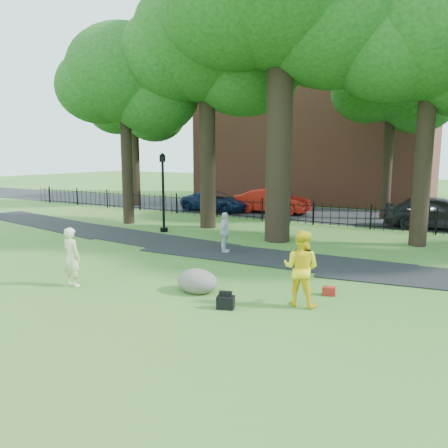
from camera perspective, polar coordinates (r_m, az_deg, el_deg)
The scene contains 16 objects.
ground at distance 13.41m, azimuth -4.77°, elevation -7.39°, with size 120.00×120.00×0.00m, color #2F6B25.
footpath at distance 16.26m, azimuth 5.97°, elevation -4.43°, with size 36.00×2.60×0.03m, color black.
street at distance 27.84m, azimuth 14.08°, elevation 1.08°, with size 80.00×7.00×0.02m, color black.
iron_fence at distance 23.96m, azimuth 11.57°, elevation 1.33°, with size 44.00×0.04×1.20m.
brick_building at distance 36.45m, azimuth 11.73°, elevation 12.50°, with size 18.00×8.00×12.00m, color brown.
tree_row at distance 20.62m, azimuth 10.43°, elevation 21.22°, with size 26.82×7.96×12.42m.
woman at distance 13.42m, azimuth -19.28°, elevation -4.06°, with size 0.63×0.41×1.73m, color beige.
man at distance 11.23m, azimuth 10.01°, elevation -5.68°, with size 0.94×0.73×1.94m, color yellow.
pedestrian at distance 16.87m, azimuth 0.09°, elevation -1.12°, with size 0.93×0.39×1.59m, color silver.
boulder at distance 12.28m, azimuth -3.55°, elevation -7.23°, with size 1.21×0.91×0.71m, color #645F53.
lamppost at distance 21.47m, azimuth -7.95°, elevation 3.99°, with size 0.38×0.38×3.86m.
backpack at distance 11.03m, azimuth 0.21°, elevation -10.20°, with size 0.43×0.27×0.32m, color black.
red_bag at distance 12.36m, azimuth 13.54°, elevation -8.51°, with size 0.34×0.22×0.24m, color maroon.
red_sedan at distance 28.10m, azimuth 6.35°, elevation 2.97°, with size 1.64×4.71×1.55m, color #A8140C.
navy_van at distance 28.99m, azimuth -1.10°, elevation 2.98°, with size 2.16×4.69×1.30m, color #0D1E43.
grey_car at distance 24.62m, azimuth 26.08°, elevation 1.39°, with size 2.04×5.06×1.72m, color black.
Camera 1 is at (7.27, -10.60, 3.84)m, focal length 35.00 mm.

